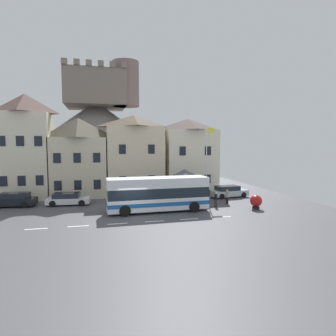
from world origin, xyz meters
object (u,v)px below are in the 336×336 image
(pedestrian_03, at_px, (216,198))
(flagpole, at_px, (207,159))
(townhouse_01, at_px, (79,157))
(parked_car_00, at_px, (68,199))
(pedestrian_01, at_px, (197,196))
(townhouse_02, at_px, (134,154))
(townhouse_03, at_px, (188,155))
(public_bench, at_px, (171,194))
(parked_car_02, at_px, (13,200))
(parked_car_03, at_px, (182,193))
(transit_bus, at_px, (158,194))
(pedestrian_02, at_px, (208,195))
(harbour_buoy, at_px, (256,201))
(hilltop_castle, at_px, (97,138))
(bus_shelter, at_px, (184,175))
(pedestrian_00, at_px, (227,196))
(parked_car_01, at_px, (229,192))
(townhouse_00, at_px, (26,146))

(pedestrian_03, height_order, flagpole, flagpole)
(townhouse_01, xyz_separation_m, parked_car_00, (-0.82, -5.29, -4.12))
(pedestrian_01, height_order, flagpole, flagpole)
(townhouse_02, bearing_deg, townhouse_03, -1.83)
(public_bench, bearing_deg, parked_car_02, -177.86)
(townhouse_01, distance_m, pedestrian_01, 15.43)
(townhouse_03, bearing_deg, public_bench, -127.79)
(townhouse_03, relative_size, flagpole, 1.19)
(parked_car_03, xyz_separation_m, public_bench, (-1.26, 0.27, -0.17))
(parked_car_00, height_order, flagpole, flagpole)
(transit_bus, relative_size, pedestrian_01, 5.83)
(parked_car_02, xyz_separation_m, pedestrian_02, (19.92, -3.06, 0.23))
(pedestrian_03, bearing_deg, flagpole, 83.43)
(pedestrian_03, xyz_separation_m, harbour_buoy, (3.43, -1.83, -0.12))
(flagpole, height_order, harbour_buoy, flagpole)
(pedestrian_02, height_order, flagpole, flagpole)
(harbour_buoy, bearing_deg, hilltop_castle, 116.43)
(transit_bus, xyz_separation_m, bus_shelter, (3.70, 3.74, 1.36))
(townhouse_01, distance_m, harbour_buoy, 21.18)
(transit_bus, distance_m, parked_car_03, 7.15)
(transit_bus, relative_size, pedestrian_00, 6.20)
(transit_bus, height_order, pedestrian_00, transit_bus)
(pedestrian_00, bearing_deg, parked_car_01, 62.33)
(townhouse_03, distance_m, transit_bus, 12.84)
(townhouse_03, relative_size, parked_car_03, 2.54)
(pedestrian_01, distance_m, pedestrian_03, 2.02)
(townhouse_02, bearing_deg, parked_car_01, -28.49)
(townhouse_00, distance_m, pedestrian_01, 20.65)
(transit_bus, bearing_deg, hilltop_castle, 99.62)
(parked_car_02, height_order, flagpole, flagpole)
(parked_car_02, relative_size, parked_car_03, 1.23)
(townhouse_00, relative_size, pedestrian_01, 7.41)
(bus_shelter, xyz_separation_m, pedestrian_00, (4.10, -2.17, -2.14))
(flagpole, relative_size, harbour_buoy, 5.82)
(townhouse_02, relative_size, transit_bus, 1.05)
(pedestrian_01, bearing_deg, townhouse_01, 145.46)
(townhouse_01, relative_size, transit_bus, 1.00)
(transit_bus, xyz_separation_m, pedestrian_02, (5.99, 2.41, -0.70))
(hilltop_castle, relative_size, parked_car_02, 8.28)
(townhouse_01, height_order, townhouse_03, townhouse_03)
(townhouse_03, distance_m, parked_car_02, 21.33)
(pedestrian_01, height_order, pedestrian_03, pedestrian_01)
(transit_bus, height_order, parked_car_01, transit_bus)
(public_bench, xyz_separation_m, harbour_buoy, (6.72, -7.47, 0.30))
(bus_shelter, distance_m, parked_car_02, 17.87)
(townhouse_03, height_order, pedestrian_00, townhouse_03)
(hilltop_castle, height_order, parked_car_01, hilltop_castle)
(parked_car_01, xyz_separation_m, flagpole, (-3.23, -1.16, 4.00))
(townhouse_03, xyz_separation_m, pedestrian_01, (-1.73, -8.85, -3.91))
(townhouse_03, distance_m, pedestrian_00, 10.08)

